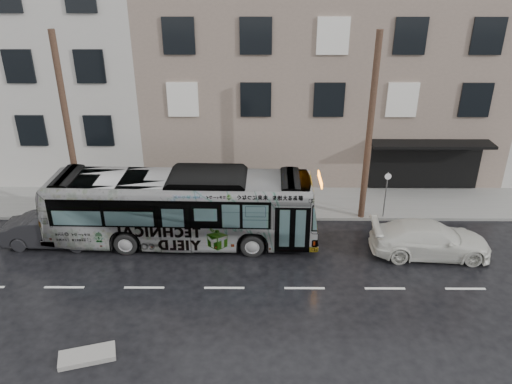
% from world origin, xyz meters
% --- Properties ---
extents(ground, '(120.00, 120.00, 0.00)m').
position_xyz_m(ground, '(0.00, 0.00, 0.00)').
color(ground, black).
rests_on(ground, ground).
extents(sidewalk, '(90.00, 3.60, 0.15)m').
position_xyz_m(sidewalk, '(0.00, 4.90, 0.07)').
color(sidewalk, gray).
rests_on(sidewalk, ground).
extents(building_taupe, '(20.00, 12.00, 11.00)m').
position_xyz_m(building_taupe, '(5.00, 12.70, 5.50)').
color(building_taupe, gray).
rests_on(building_taupe, ground).
extents(utility_pole_front, '(0.30, 0.30, 9.00)m').
position_xyz_m(utility_pole_front, '(6.50, 3.30, 4.65)').
color(utility_pole_front, '#4F3527').
rests_on(utility_pole_front, sidewalk).
extents(utility_pole_rear, '(0.30, 0.30, 9.00)m').
position_xyz_m(utility_pole_rear, '(-7.50, 3.30, 4.65)').
color(utility_pole_rear, '#4F3527').
rests_on(utility_pole_rear, sidewalk).
extents(sign_post, '(0.06, 0.06, 2.40)m').
position_xyz_m(sign_post, '(7.60, 3.30, 1.35)').
color(sign_post, slate).
rests_on(sign_post, sidewalk).
extents(bus, '(12.24, 3.13, 3.39)m').
position_xyz_m(bus, '(-2.09, 1.19, 1.70)').
color(bus, '#B2B2B2').
rests_on(bus, ground).
extents(white_sedan, '(5.26, 2.35, 1.50)m').
position_xyz_m(white_sedan, '(8.88, 0.07, 0.75)').
color(white_sedan, silver).
rests_on(white_sedan, ground).
extents(dark_sedan, '(4.42, 1.60, 1.45)m').
position_xyz_m(dark_sedan, '(-7.97, 0.79, 0.72)').
color(dark_sedan, black).
rests_on(dark_sedan, ground).
extents(slush_pile, '(1.95, 1.28, 0.18)m').
position_xyz_m(slush_pile, '(-4.27, -6.34, 0.09)').
color(slush_pile, '#A5A19C').
rests_on(slush_pile, ground).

